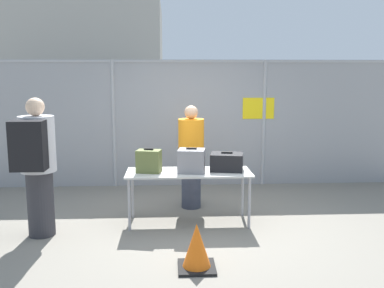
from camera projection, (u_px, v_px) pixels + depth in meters
ground_plane at (197, 226)px, 6.00m from camera, size 120.00×120.00×0.00m
fence_section at (190, 121)px, 8.07m from camera, size 8.59×0.07×2.38m
inspection_table at (189, 176)px, 6.04m from camera, size 1.76×0.67×0.75m
suitcase_olive at (149, 161)px, 5.97m from camera, size 0.37×0.28×0.34m
suitcase_grey at (191, 161)px, 5.98m from camera, size 0.41×0.37×0.35m
suitcase_black at (227, 162)px, 6.10m from camera, size 0.51×0.44×0.27m
traveler_hooded at (37, 162)px, 5.46m from camera, size 0.45×0.70×1.82m
security_worker_near at (191, 156)px, 6.74m from camera, size 0.40×0.40×1.63m
utility_trailer at (281, 144)px, 10.52m from camera, size 4.53×2.17×0.69m
distant_hangar at (89, 55)px, 30.65m from camera, size 10.45×9.25×6.95m
traffic_cone at (197, 248)px, 4.66m from camera, size 0.41×0.41×0.51m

